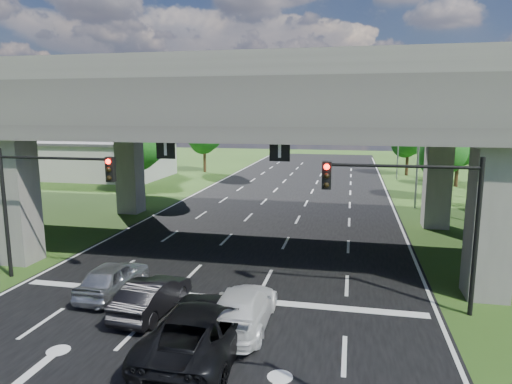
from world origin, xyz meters
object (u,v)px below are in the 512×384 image
at_px(streetlight_beyond, 396,128).
at_px(car_silver, 113,278).
at_px(car_trailing, 202,328).
at_px(car_white, 242,308).
at_px(streetlight_far, 414,135).
at_px(signal_right, 416,205).
at_px(signal_left, 45,190).
at_px(car_dark, 152,296).

height_order(streetlight_beyond, car_silver, streetlight_beyond).
height_order(streetlight_beyond, car_trailing, streetlight_beyond).
bearing_deg(car_silver, car_white, 163.56).
bearing_deg(streetlight_far, streetlight_beyond, 90.00).
distance_m(signal_right, signal_left, 15.65).
height_order(car_silver, car_dark, car_silver).
bearing_deg(streetlight_beyond, streetlight_far, -90.00).
bearing_deg(car_trailing, streetlight_far, -109.45).
height_order(streetlight_beyond, car_white, streetlight_beyond).
distance_m(signal_left, streetlight_far, 26.95).
bearing_deg(car_trailing, signal_left, -27.16).
height_order(signal_right, car_white, signal_right).
xyz_separation_m(signal_right, car_silver, (-12.00, -0.94, -3.45)).
xyz_separation_m(signal_right, car_white, (-6.02, -2.74, -3.45)).
xyz_separation_m(streetlight_beyond, car_trailing, (-9.14, -40.73, -5.00)).
relative_size(car_silver, car_trailing, 0.70).
distance_m(car_silver, car_trailing, 6.34).
distance_m(streetlight_far, car_dark, 25.86).
relative_size(car_dark, car_trailing, 0.70).
xyz_separation_m(car_dark, car_trailing, (2.76, -2.35, 0.14)).
xyz_separation_m(car_dark, car_white, (3.60, -0.42, 0.02)).
bearing_deg(signal_left, car_trailing, -28.00).
xyz_separation_m(car_silver, car_dark, (2.38, -1.38, -0.02)).
distance_m(streetlight_far, streetlight_beyond, 16.00).
xyz_separation_m(signal_right, streetlight_beyond, (2.27, 36.06, 1.66)).
xyz_separation_m(streetlight_far, car_trailing, (-9.14, -24.73, -5.00)).
bearing_deg(car_white, signal_right, -156.16).
bearing_deg(streetlight_beyond, car_silver, -111.10).
distance_m(car_silver, car_dark, 2.75).
height_order(car_silver, car_trailing, car_trailing).
bearing_deg(car_white, streetlight_beyond, -102.69).
bearing_deg(signal_right, streetlight_beyond, 86.39).
bearing_deg(signal_right, car_silver, -175.51).
bearing_deg(car_dark, car_white, 177.24).
relative_size(streetlight_beyond, car_trailing, 1.70).
bearing_deg(car_trailing, car_dark, -39.60).
bearing_deg(streetlight_far, car_trailing, -110.29).
bearing_deg(car_trailing, streetlight_beyond, -101.81).
height_order(streetlight_far, car_trailing, streetlight_far).
relative_size(signal_right, signal_left, 1.00).
bearing_deg(car_white, streetlight_far, -110.62).
xyz_separation_m(streetlight_beyond, car_white, (-8.30, -38.80, -5.11)).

